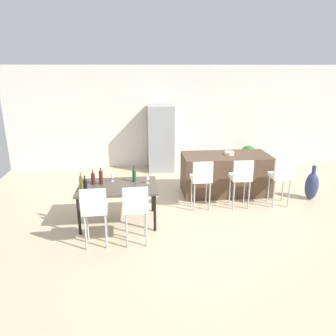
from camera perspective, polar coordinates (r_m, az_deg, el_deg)
The scene contains 20 objects.
ground_plane at distance 6.82m, azimuth 6.25°, elevation -7.00°, with size 10.00×10.00×0.00m, color #C6B28E.
back_wall at distance 9.38m, azimuth 2.67°, elevation 9.16°, with size 10.00×0.12×2.90m, color silver.
kitchen_island at distance 7.52m, azimuth 10.26°, elevation -1.04°, with size 1.99×0.93×0.92m, color #4C3828.
bar_chair_left at distance 6.49m, azimuth 6.06°, elevation -1.66°, with size 0.40×0.40×1.05m.
bar_chair_middle at distance 6.70m, azimuth 13.04°, elevation -1.39°, with size 0.41×0.41×1.05m.
bar_chair_right at distance 7.02m, azimuth 19.74°, elevation -1.12°, with size 0.42×0.42×1.05m.
dining_table at distance 5.98m, azimuth -9.03°, elevation -3.71°, with size 1.45×0.95×0.74m.
dining_chair_near at distance 5.24m, azimuth -13.08°, elevation -6.91°, with size 0.42×0.42×1.05m.
dining_chair_far at distance 5.19m, azimuth -5.87°, elevation -6.76°, with size 0.42×0.42×1.05m.
wine_bottle_middle at distance 6.09m, azimuth -6.10°, elevation -1.36°, with size 0.07×0.07×0.32m.
wine_bottle_near at distance 6.06m, azimuth -11.95°, elevation -1.64°, with size 0.07×0.07×0.32m.
wine_bottle_inner at distance 5.87m, azimuth -15.35°, elevation -2.57°, with size 0.06×0.06×0.32m.
wine_bottle_left at distance 6.09m, azimuth -13.32°, elevation -1.86°, with size 0.07×0.07×0.28m.
wine_bottle_right at distance 5.70m, azimuth -14.65°, elevation -3.16°, with size 0.06×0.06×0.32m.
wine_glass_far at distance 6.15m, azimuth -9.98°, elevation -1.30°, with size 0.07×0.07×0.17m.
wine_glass_end at distance 5.98m, azimuth -3.70°, elevation -1.63°, with size 0.07×0.07×0.17m.
refrigerator at distance 8.97m, azimuth -1.31°, elevation 5.34°, with size 0.72×0.68×1.84m, color #939699.
fruit_bowl at distance 7.41m, azimuth 10.97°, elevation 2.63°, with size 0.22×0.22×0.07m, color beige.
floor_vase at distance 7.76m, azimuth 24.42°, elevation -2.89°, with size 0.29×0.29×0.78m.
potted_plant at distance 9.63m, azimuth 14.24°, elevation 2.38°, with size 0.45×0.45×0.65m.
Camera 1 is at (-1.34, -6.06, 2.84)m, focal length 33.91 mm.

